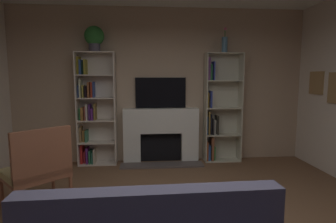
% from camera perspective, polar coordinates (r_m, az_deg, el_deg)
% --- Properties ---
extents(wall_back_accent, '(5.55, 0.06, 2.85)m').
position_cam_1_polar(wall_back_accent, '(5.22, -1.58, 5.33)').
color(wall_back_accent, tan).
rests_on(wall_back_accent, ground_plane).
extents(fireplace, '(1.49, 0.52, 1.01)m').
position_cam_1_polar(fireplace, '(5.18, -1.46, -4.64)').
color(fireplace, white).
rests_on(fireplace, ground_plane).
extents(tv, '(0.94, 0.06, 0.56)m').
position_cam_1_polar(tv, '(5.17, -1.54, 3.91)').
color(tv, black).
rests_on(tv, fireplace).
extents(bookshelf_left, '(0.68, 0.30, 2.03)m').
position_cam_1_polar(bookshelf_left, '(5.20, -15.26, 0.21)').
color(bookshelf_left, silver).
rests_on(bookshelf_left, ground_plane).
extents(bookshelf_right, '(0.68, 0.29, 2.03)m').
position_cam_1_polar(bookshelf_right, '(5.30, 10.27, 0.10)').
color(bookshelf_right, beige).
rests_on(bookshelf_right, ground_plane).
extents(potted_plant, '(0.34, 0.34, 0.44)m').
position_cam_1_polar(potted_plant, '(5.15, -14.98, 14.59)').
color(potted_plant, '#504D5F').
rests_on(potted_plant, bookshelf_left).
extents(vase_with_flowers, '(0.11, 0.11, 0.45)m').
position_cam_1_polar(vase_with_flowers, '(5.27, 11.61, 13.51)').
color(vase_with_flowers, teal).
rests_on(vase_with_flowers, bookshelf_right).
extents(armchair, '(0.87, 0.86, 1.01)m').
position_cam_1_polar(armchair, '(3.70, -25.26, -10.44)').
color(armchair, brown).
rests_on(armchair, ground_plane).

